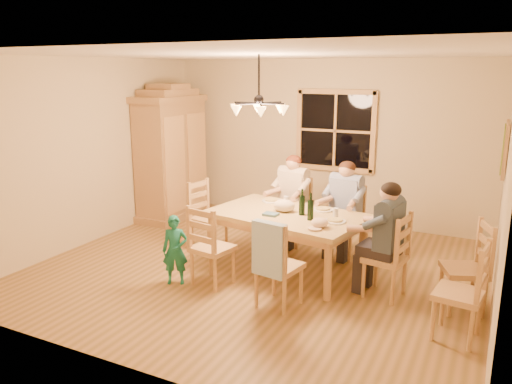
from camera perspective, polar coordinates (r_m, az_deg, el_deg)
The scene contains 33 objects.
floor at distance 6.57m, azimuth 0.30°, elevation -8.76°, with size 5.50×5.50×0.00m, color brown.
ceiling at distance 6.07m, azimuth 0.34°, elevation 15.49°, with size 5.50×5.00×0.02m, color white.
wall_back at distance 8.47m, azimuth 7.78°, elevation 5.70°, with size 5.50×0.02×2.70m, color beige.
wall_left at distance 7.77m, azimuth -18.29°, elevation 4.42°, with size 0.02×5.00×2.70m, color beige.
wall_right at distance 5.58m, azimuth 26.61°, elevation 0.23°, with size 0.02×5.00×2.70m, color beige.
window at distance 8.35m, azimuth 9.06°, elevation 6.93°, with size 1.30×0.06×1.30m.
painting at distance 6.72m, azimuth 26.58°, elevation 4.47°, with size 0.06×0.78×0.64m.
chandelier at distance 6.09m, azimuth 0.33°, elevation 9.62°, with size 0.77×0.68×0.71m.
armoire at distance 8.76m, azimuth -9.63°, elevation 3.95°, with size 0.66×1.40×2.30m.
dining_table at distance 6.34m, azimuth 3.55°, elevation -3.27°, with size 2.07×1.46×0.76m.
chair_far_left at distance 7.42m, azimuth 4.14°, elevation -3.66°, with size 0.50×0.49×0.99m.
chair_far_right at distance 7.03m, azimuth 10.01°, elevation -4.82°, with size 0.50×0.49×0.99m.
chair_near_left at distance 6.05m, azimuth -4.97°, elevation -7.76°, with size 0.50×0.49×0.99m.
chair_near_right at distance 5.52m, azimuth 2.63°, elevation -9.90°, with size 0.50×0.49×0.99m.
chair_end_left at distance 7.21m, azimuth -5.39°, elevation -4.20°, with size 0.49×0.50×0.99m.
chair_end_right at distance 5.91m, azimuth 14.48°, elevation -8.71°, with size 0.49×0.50×0.99m.
adult_woman at distance 7.27m, azimuth 4.21°, elevation 0.39°, with size 0.45×0.48×0.87m.
adult_plaid_man at distance 6.88m, azimuth 10.19°, elevation -0.56°, with size 0.45×0.48×0.87m.
adult_slate_man at distance 5.73m, azimuth 14.80°, elevation -3.72°, with size 0.48×0.45×0.87m.
towel at distance 5.22m, azimuth 1.52°, elevation -6.58°, with size 0.38×0.10×0.58m, color #9BB9D1.
wine_bottle_a at distance 6.21m, azimuth 5.28°, elevation -1.15°, with size 0.08×0.08×0.33m, color black.
wine_bottle_b at distance 6.01m, azimuth 6.25°, elevation -1.68°, with size 0.08×0.08×0.33m, color black.
plate_woman at distance 6.85m, azimuth 1.78°, elevation -1.04°, with size 0.26×0.26×0.02m, color white.
plate_plaid at distance 6.47m, azimuth 7.65°, elevation -2.04°, with size 0.26×0.26×0.02m, color white.
plate_slate at distance 6.00m, azimuth 9.00°, elevation -3.33°, with size 0.26×0.26×0.02m, color white.
wine_glass_a at distance 6.60m, azimuth 3.46°, elevation -1.08°, with size 0.06×0.06×0.14m, color silver.
wine_glass_b at distance 6.10m, azimuth 9.09°, elevation -2.47°, with size 0.06×0.06×0.14m, color silver.
cap at distance 5.77m, azimuth 7.30°, elevation -3.50°, with size 0.20×0.20×0.11m, color #D7B28F.
napkin at distance 6.20m, azimuth 1.70°, elevation -2.56°, with size 0.18×0.14×0.03m, color #43647B.
cloth_bundle at distance 6.37m, azimuth 3.24°, elevation -1.56°, with size 0.28×0.22×0.15m, color beige.
child at distance 6.08m, azimuth -9.22°, elevation -6.56°, with size 0.31×0.20×0.85m, color #186F5D.
chair_spare_front at distance 5.24m, azimuth 21.98°, elevation -12.26°, with size 0.47×0.49×0.99m.
chair_spare_back at distance 5.84m, azimuth 22.53°, elevation -9.60°, with size 0.55×0.56×0.99m.
Camera 1 is at (2.66, -5.46, 2.51)m, focal length 35.00 mm.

